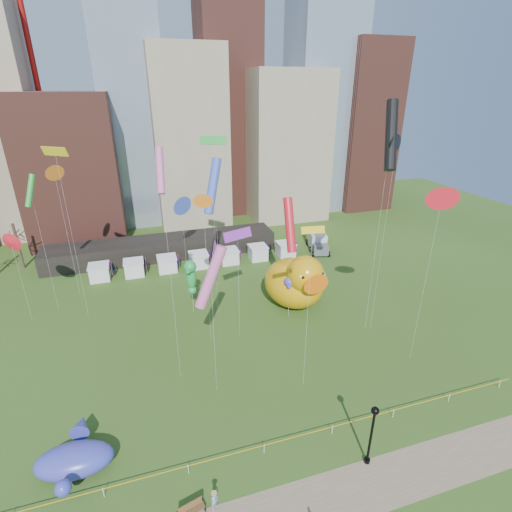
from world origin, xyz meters
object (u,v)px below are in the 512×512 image
object	(u,v)px
woman	(214,501)
small_duck	(315,277)
seahorse_purple	(290,289)
lamppost	(372,429)
seahorse_green	(191,275)
box_truck	(317,241)
big_duck	(296,281)
whale_inflatable	(75,457)
park_bench	(191,509)

from	to	relation	value
woman	small_duck	bearing A→B (deg)	27.14
seahorse_purple	woman	bearing A→B (deg)	-100.26
seahorse_purple	lamppost	xyz separation A→B (m)	(-1.98, -21.19, -0.39)
small_duck	woman	size ratio (longest dim) A/B	3.15
seahorse_green	box_truck	xyz separation A→B (m)	(24.45, 14.55, -3.84)
seahorse_purple	woman	world-z (taller)	seahorse_purple
small_duck	lamppost	xyz separation A→B (m)	(-8.59, -27.35, 1.94)
small_duck	big_duck	bearing A→B (deg)	-124.52
big_duck	lamppost	size ratio (longest dim) A/B	1.86
box_truck	whale_inflatable	bearing A→B (deg)	-122.66
small_duck	seahorse_purple	bearing A→B (deg)	-121.33
lamppost	box_truck	size ratio (longest dim) A/B	0.74
seahorse_green	park_bench	size ratio (longest dim) A/B	3.75
big_duck	whale_inflatable	world-z (taller)	big_duck
small_duck	woman	distance (m)	34.25
box_truck	woman	bearing A→B (deg)	-109.62
park_bench	lamppost	world-z (taller)	lamppost
small_duck	whale_inflatable	xyz separation A→B (m)	(-29.99, -21.16, -0.41)
seahorse_green	box_truck	distance (m)	28.71
seahorse_purple	box_truck	xyz separation A→B (m)	(13.09, 18.99, -2.31)
big_duck	woman	xyz separation A→B (m)	(-15.81, -23.36, -2.85)
big_duck	small_duck	distance (m)	6.57
park_bench	big_duck	bearing A→B (deg)	39.28
big_duck	lamppost	distance (m)	23.67
park_bench	seahorse_purple	bearing A→B (deg)	39.62
seahorse_green	park_bench	distance (m)	26.36
whale_inflatable	lamppost	xyz separation A→B (m)	(21.41, -6.19, 2.34)
small_duck	box_truck	xyz separation A→B (m)	(6.48, 12.83, 0.02)
box_truck	seahorse_purple	bearing A→B (deg)	-110.21
big_duck	lamppost	bearing A→B (deg)	-104.81
big_duck	park_bench	xyz separation A→B (m)	(-17.43, -23.27, -3.11)
seahorse_purple	whale_inflatable	bearing A→B (deg)	-124.15
seahorse_green	seahorse_purple	distance (m)	12.30
big_duck	whale_inflatable	distance (m)	30.59
small_duck	park_bench	distance (m)	35.19
lamppost	small_duck	bearing A→B (deg)	72.57
big_duck	woman	size ratio (longest dim) A/B	6.97
seahorse_green	whale_inflatable	world-z (taller)	seahorse_green
seahorse_green	park_bench	bearing A→B (deg)	-78.43
park_bench	woman	distance (m)	1.64
whale_inflatable	box_truck	xyz separation A→B (m)	(36.47, 33.99, 0.43)
small_duck	park_bench	world-z (taller)	small_duck
big_duck	seahorse_purple	distance (m)	2.84
seahorse_green	big_duck	bearing A→B (deg)	11.21
whale_inflatable	box_truck	bearing A→B (deg)	48.07
big_duck	park_bench	bearing A→B (deg)	-132.41
big_duck	box_truck	size ratio (longest dim) A/B	1.38
big_duck	seahorse_green	distance (m)	13.50
park_bench	box_truck	xyz separation A→B (m)	(28.70, 40.10, 1.06)
box_truck	woman	distance (m)	48.46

